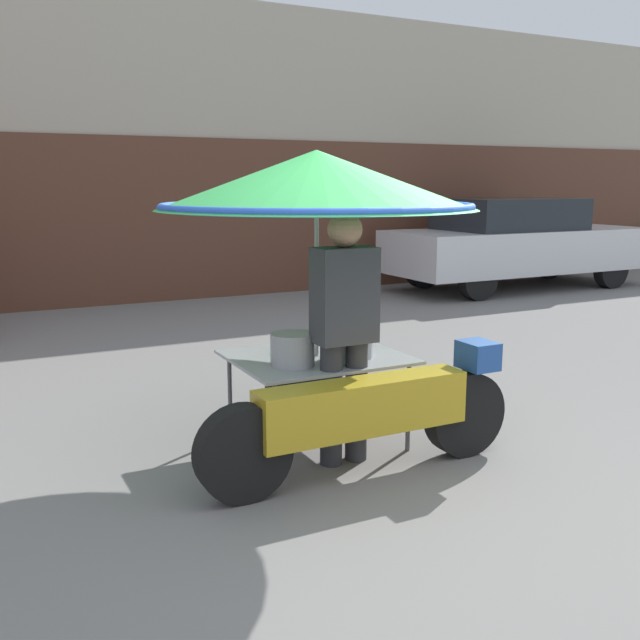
{
  "coord_description": "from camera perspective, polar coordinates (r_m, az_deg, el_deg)",
  "views": [
    {
      "loc": [
        -2.35,
        -3.16,
        1.75
      ],
      "look_at": [
        -0.27,
        0.92,
        0.87
      ],
      "focal_mm": 40.0,
      "sensor_mm": 36.0,
      "label": 1
    }
  ],
  "objects": [
    {
      "name": "ground_plane",
      "position": [
        4.31,
        9.09,
        -13.19
      ],
      "size": [
        36.0,
        36.0,
        0.0
      ],
      "primitive_type": "plane",
      "color": "slate"
    },
    {
      "name": "shopfront_building",
      "position": [
        11.72,
        -15.73,
        12.71
      ],
      "size": [
        28.0,
        2.06,
        4.41
      ],
      "color": "#B2A893",
      "rests_on": "ground"
    },
    {
      "name": "vendor_motorcycle_cart",
      "position": [
        4.58,
        0.07,
        8.58
      ],
      "size": [
        2.08,
        2.06,
        1.95
      ],
      "color": "black",
      "rests_on": "ground"
    },
    {
      "name": "vendor_person",
      "position": [
        4.39,
        1.96,
        -0.49
      ],
      "size": [
        0.38,
        0.22,
        1.58
      ],
      "color": "#2D2D33",
      "rests_on": "ground"
    },
    {
      "name": "parked_car",
      "position": [
        12.34,
        15.43,
        6.01
      ],
      "size": [
        4.55,
        1.67,
        1.49
      ],
      "color": "black",
      "rests_on": "ground"
    }
  ]
}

